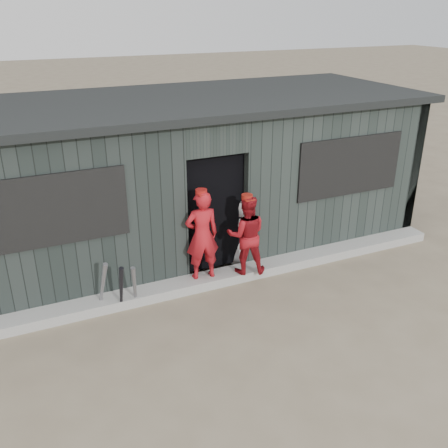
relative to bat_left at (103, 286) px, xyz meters
name	(u,v)px	position (x,y,z in m)	size (l,w,h in m)	color
ground	(281,347)	(1.90, -1.74, -0.41)	(80.00, 80.00, 0.00)	#6D604B
curb	(223,277)	(1.90, 0.08, -0.34)	(8.00, 0.36, 0.15)	#959591
bat_left	(103,286)	(0.00, 0.00, 0.00)	(0.07, 0.07, 0.85)	gray
bat_mid	(135,286)	(0.43, -0.10, -0.06)	(0.07, 0.07, 0.72)	slate
bat_right	(121,289)	(0.23, -0.14, -0.02)	(0.07, 0.07, 0.79)	black
player_red_left	(202,235)	(1.56, 0.11, 0.44)	(0.51, 0.34, 1.41)	#B2151E
player_red_right	(246,235)	(2.24, -0.01, 0.37)	(0.62, 0.48, 1.27)	maroon
player_grey_back	(242,231)	(2.41, 0.50, 0.18)	(0.58, 0.38, 1.20)	#A4A4A4
dugout	(184,174)	(1.90, 1.77, 0.87)	(8.30, 3.30, 2.62)	black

